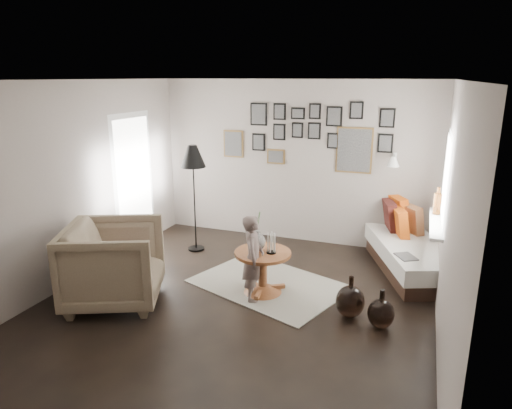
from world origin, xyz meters
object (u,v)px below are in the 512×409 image
(pedestal_table, at_px, (263,274))
(floor_lamp, at_px, (193,160))
(demijohn_small, at_px, (381,313))
(child, at_px, (253,258))
(vase, at_px, (257,239))
(daybed, at_px, (411,251))
(magazine_basket, at_px, (82,275))
(demijohn_large, at_px, (350,301))
(armchair, at_px, (114,264))

(pedestal_table, relative_size, floor_lamp, 0.43)
(demijohn_small, bearing_deg, child, 174.64)
(vase, relative_size, daybed, 0.25)
(pedestal_table, height_order, magazine_basket, pedestal_table)
(daybed, distance_m, demijohn_large, 1.73)
(child, bearing_deg, floor_lamp, 33.19)
(vase, distance_m, magazine_basket, 2.30)
(daybed, bearing_deg, armchair, -167.45)
(armchair, distance_m, magazine_basket, 0.70)
(floor_lamp, bearing_deg, vase, -36.11)
(magazine_basket, bearing_deg, floor_lamp, 67.92)
(demijohn_large, height_order, child, child)
(vase, relative_size, child, 0.47)
(floor_lamp, xyz_separation_m, demijohn_large, (2.61, -1.27, -1.24))
(demijohn_large, distance_m, demijohn_small, 0.37)
(daybed, bearing_deg, magazine_basket, -173.34)
(child, bearing_deg, demijohn_small, -111.21)
(daybed, relative_size, magazine_basket, 5.10)
(pedestal_table, distance_m, daybed, 2.21)
(daybed, xyz_separation_m, demijohn_small, (-0.24, -1.75, -0.11))
(pedestal_table, xyz_separation_m, demijohn_small, (1.47, -0.34, -0.09))
(floor_lamp, relative_size, demijohn_large, 3.36)
(pedestal_table, relative_size, armchair, 0.65)
(pedestal_table, distance_m, vase, 0.46)
(pedestal_table, distance_m, armchair, 1.80)
(armchair, bearing_deg, child, -91.34)
(pedestal_table, height_order, demijohn_small, pedestal_table)
(pedestal_table, bearing_deg, magazine_basket, -162.10)
(child, bearing_deg, daybed, -63.53)
(pedestal_table, height_order, armchair, armchair)
(daybed, bearing_deg, floor_lamp, 164.67)
(magazine_basket, xyz_separation_m, child, (2.15, 0.51, 0.34))
(armchair, xyz_separation_m, demijohn_large, (2.70, 0.61, -0.30))
(magazine_basket, bearing_deg, demijohn_small, 5.73)
(pedestal_table, xyz_separation_m, armchair, (-1.57, -0.84, 0.24))
(demijohn_large, relative_size, child, 0.46)
(armchair, distance_m, demijohn_small, 3.11)
(vase, xyz_separation_m, demijohn_large, (1.20, -0.24, -0.52))
(armchair, height_order, demijohn_small, armchair)
(vase, relative_size, demijohn_large, 1.02)
(armchair, relative_size, demijohn_large, 2.20)
(pedestal_table, height_order, floor_lamp, floor_lamp)
(child, bearing_deg, demijohn_large, -106.99)
(armchair, bearing_deg, daybed, -79.76)
(magazine_basket, bearing_deg, armchair, -11.39)
(vase, distance_m, child, 0.28)
(vase, xyz_separation_m, floor_lamp, (-1.41, 1.03, 0.72))
(demijohn_small, bearing_deg, vase, 166.92)
(floor_lamp, height_order, magazine_basket, floor_lamp)
(pedestal_table, height_order, child, child)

